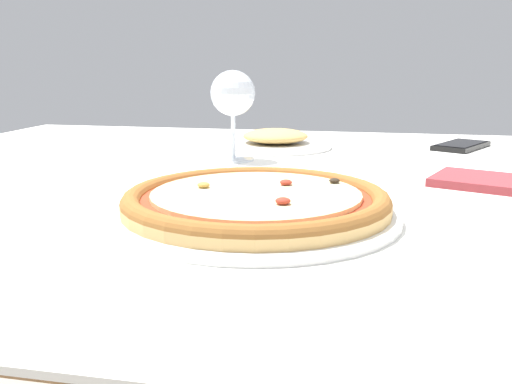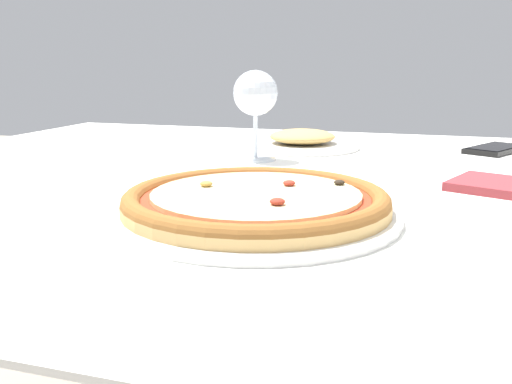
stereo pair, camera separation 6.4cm
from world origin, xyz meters
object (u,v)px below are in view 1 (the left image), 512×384
at_px(pizza_plate, 256,203).
at_px(cell_phone, 461,146).
at_px(side_plate, 275,141).
at_px(dining_table, 238,222).
at_px(wine_glass_far_left, 233,96).

bearing_deg(pizza_plate, cell_phone, 63.04).
xyz_separation_m(pizza_plate, side_plate, (-0.07, 0.53, -0.00)).
bearing_deg(dining_table, side_plate, 87.88).
distance_m(dining_table, side_plate, 0.30).
bearing_deg(pizza_plate, dining_table, 108.14).
bearing_deg(side_plate, dining_table, -92.12).
bearing_deg(dining_table, pizza_plate, -71.86).
bearing_deg(wine_glass_far_left, dining_table, -73.56).
bearing_deg(wine_glass_far_left, pizza_plate, -72.45).
bearing_deg(cell_phone, wine_glass_far_left, -151.42).
height_order(dining_table, cell_phone, cell_phone).
xyz_separation_m(dining_table, cell_phone, (0.38, 0.36, 0.08)).
bearing_deg(side_plate, pizza_plate, -82.74).
relative_size(dining_table, pizza_plate, 4.22).
distance_m(pizza_plate, wine_glass_far_left, 0.40).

